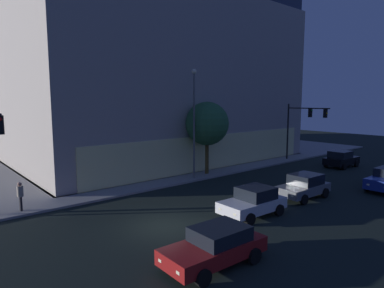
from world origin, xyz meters
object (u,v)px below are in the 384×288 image
(pedestrian_waiting, at_px, (20,194))
(car_white, at_px, (253,201))
(street_lamp_sidewalk, at_px, (194,112))
(car_grey, at_px, (304,186))
(sidewalk_tree, at_px, (207,124))
(modern_building, at_px, (129,73))
(car_red, at_px, (215,246))
(car_black, at_px, (341,159))
(traffic_light_far_corner, at_px, (303,121))

(pedestrian_waiting, xyz_separation_m, car_white, (10.39, -9.31, -0.36))
(street_lamp_sidewalk, height_order, car_grey, street_lamp_sidewalk)
(pedestrian_waiting, bearing_deg, car_grey, -30.04)
(sidewalk_tree, relative_size, car_white, 1.57)
(modern_building, relative_size, car_red, 7.10)
(pedestrian_waiting, bearing_deg, street_lamp_sidewalk, -0.50)
(street_lamp_sidewalk, height_order, car_black, street_lamp_sidewalk)
(traffic_light_far_corner, distance_m, car_grey, 14.84)
(traffic_light_far_corner, relative_size, car_red, 1.38)
(modern_building, distance_m, pedestrian_waiting, 26.49)
(traffic_light_far_corner, distance_m, car_white, 19.69)
(modern_building, relative_size, pedestrian_waiting, 18.29)
(pedestrian_waiting, height_order, car_black, pedestrian_waiting)
(pedestrian_waiting, bearing_deg, sidewalk_tree, 1.63)
(sidewalk_tree, relative_size, car_red, 1.43)
(pedestrian_waiting, relative_size, car_white, 0.43)
(traffic_light_far_corner, height_order, sidewalk_tree, sidewalk_tree)
(car_red, bearing_deg, car_grey, 14.42)
(traffic_light_far_corner, relative_size, car_grey, 1.50)
(pedestrian_waiting, xyz_separation_m, car_black, (28.70, -5.68, -0.34))
(street_lamp_sidewalk, distance_m, car_black, 16.80)
(sidewalk_tree, bearing_deg, modern_building, 83.44)
(modern_building, height_order, car_red, modern_building)
(traffic_light_far_corner, bearing_deg, pedestrian_waiting, 176.89)
(pedestrian_waiting, height_order, car_red, pedestrian_waiting)
(car_grey, distance_m, car_black, 13.23)
(car_grey, bearing_deg, car_white, -179.13)
(car_grey, xyz_separation_m, car_black, (12.75, 3.55, 0.01))
(sidewalk_tree, height_order, car_red, sidewalk_tree)
(modern_building, height_order, pedestrian_waiting, modern_building)
(street_lamp_sidewalk, relative_size, car_white, 2.23)
(traffic_light_far_corner, relative_size, street_lamp_sidewalk, 0.68)
(traffic_light_far_corner, height_order, car_red, traffic_light_far_corner)
(car_white, height_order, car_black, car_black)
(car_black, bearing_deg, street_lamp_sidewalk, 159.72)
(street_lamp_sidewalk, distance_m, sidewalk_tree, 2.38)
(sidewalk_tree, relative_size, pedestrian_waiting, 3.69)
(pedestrian_waiting, bearing_deg, modern_building, 44.81)
(car_white, xyz_separation_m, car_grey, (5.56, 0.08, -0.00))
(sidewalk_tree, xyz_separation_m, car_red, (-11.16, -12.62, -3.89))
(street_lamp_sidewalk, bearing_deg, car_red, -127.19)
(traffic_light_far_corner, xyz_separation_m, sidewalk_tree, (-12.41, 1.97, 0.11))
(car_red, height_order, car_grey, car_grey)
(traffic_light_far_corner, xyz_separation_m, car_black, (0.63, -4.16, -3.74))
(car_white, bearing_deg, car_grey, 0.87)
(traffic_light_far_corner, distance_m, street_lamp_sidewalk, 14.55)
(street_lamp_sidewalk, bearing_deg, modern_building, 77.27)
(traffic_light_far_corner, xyz_separation_m, street_lamp_sidewalk, (-14.43, 1.41, 1.24))
(modern_building, xyz_separation_m, pedestrian_waiting, (-17.63, -17.51, -9.17))
(street_lamp_sidewalk, relative_size, sidewalk_tree, 1.41)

